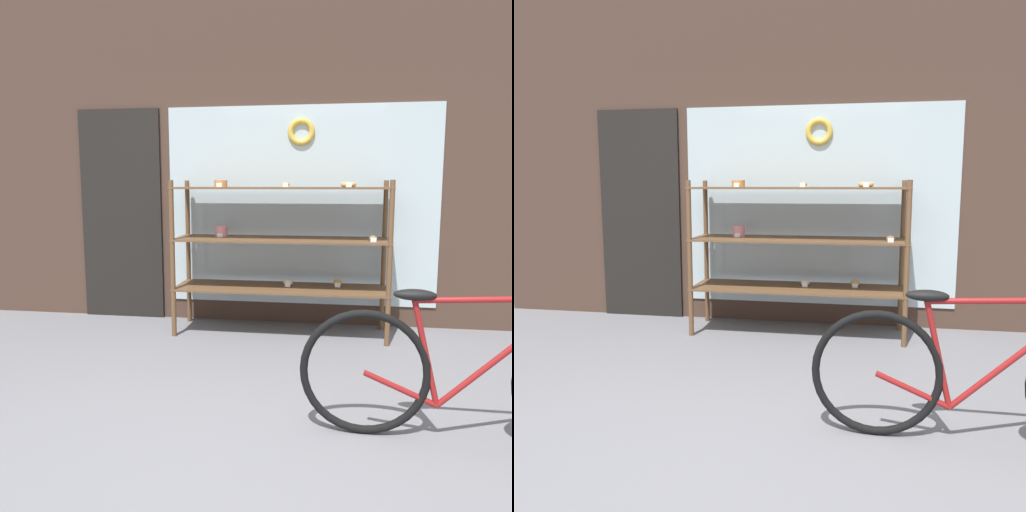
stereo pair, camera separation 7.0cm
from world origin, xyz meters
TOP-DOWN VIEW (x-y plane):
  - ground_plane at (0.00, 0.00)m, footprint 30.00×30.00m
  - storefront_facade at (-0.04, 2.70)m, footprint 6.31×0.13m
  - display_case at (0.04, 2.30)m, footprint 1.92×0.54m
  - bicycle at (1.23, 0.47)m, footprint 1.79×0.46m

SIDE VIEW (x-z plane):
  - ground_plane at x=0.00m, z-range 0.00..0.00m
  - bicycle at x=1.23m, z-range -0.04..0.79m
  - display_case at x=0.04m, z-range 0.16..1.56m
  - storefront_facade at x=-0.04m, z-range -0.04..3.45m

